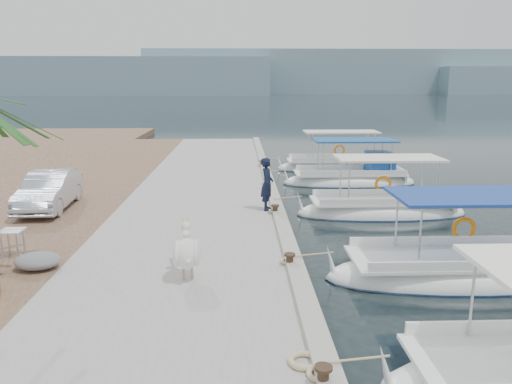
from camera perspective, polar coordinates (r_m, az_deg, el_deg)
ground at (r=16.03m, az=3.83°, el=-5.64°), size 400.00×400.00×0.00m
concrete_quay at (r=20.75m, az=-5.82°, el=-0.76°), size 6.00×40.00×0.50m
quay_curb at (r=20.68m, az=1.86°, el=0.13°), size 0.44×40.00×0.12m
cobblestone_strip at (r=21.68m, az=-19.13°, el=-0.82°), size 4.00×40.00×0.50m
distant_hills at (r=218.90m, az=6.39°, el=13.08°), size 330.00×60.00×18.00m
fishing_caique_b at (r=14.18m, az=23.13°, el=-8.58°), size 7.50×2.40×2.83m
fishing_caique_c at (r=19.68m, az=14.14°, el=-2.19°), size 6.52×2.09×2.83m
fishing_caique_d at (r=25.29m, az=10.85°, el=1.35°), size 6.63×2.21×2.83m
fishing_caique_e at (r=29.32m, az=9.25°, el=2.78°), size 7.02×2.06×2.83m
mooring_bollards at (r=17.24m, az=2.21°, el=-1.92°), size 0.28×20.28×0.33m
pelican at (r=11.68m, az=-7.89°, el=-6.79°), size 0.67×1.62×1.25m
fisherman at (r=17.66m, az=1.27°, el=0.92°), size 0.51×0.72×1.88m
parked_car at (r=19.35m, az=-22.55°, el=0.15°), size 1.62×4.12×1.33m
tarp_bundle at (r=13.41m, az=-23.70°, el=-7.21°), size 1.10×0.90×0.40m
folding_table at (r=14.45m, az=-26.08°, el=-4.71°), size 0.55×0.55×0.73m
rope_coil at (r=8.57m, az=5.53°, el=-18.67°), size 0.54×0.54×0.10m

